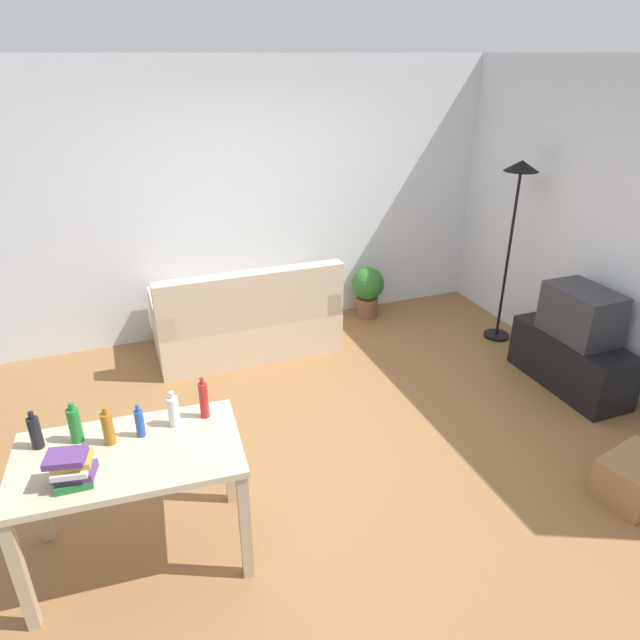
{
  "coord_description": "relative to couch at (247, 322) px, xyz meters",
  "views": [
    {
      "loc": [
        -1.36,
        -3.34,
        2.7
      ],
      "look_at": [
        0.1,
        0.5,
        0.75
      ],
      "focal_mm": 31.74,
      "sensor_mm": 36.0,
      "label": 1
    }
  ],
  "objects": [
    {
      "name": "bottle_clear",
      "position": [
        -0.93,
        -2.13,
        0.55
      ],
      "size": [
        0.07,
        0.07,
        0.22
      ],
      "color": "silver",
      "rests_on": "desk"
    },
    {
      "name": "desk",
      "position": [
        -1.2,
        -2.29,
        0.34
      ],
      "size": [
        1.25,
        0.78,
        0.76
      ],
      "rotation": [
        0.0,
        0.0,
        -0.07
      ],
      "color": "#C6B28E",
      "rests_on": "ground_plane"
    },
    {
      "name": "couch",
      "position": [
        0.0,
        0.0,
        0.0
      ],
      "size": [
        1.74,
        0.84,
        0.92
      ],
      "rotation": [
        0.0,
        0.0,
        3.14
      ],
      "color": "beige",
      "rests_on": "ground_plane"
    },
    {
      "name": "bottle_green",
      "position": [
        -1.45,
        -2.09,
        0.56
      ],
      "size": [
        0.07,
        0.07,
        0.24
      ],
      "color": "#1E722D",
      "rests_on": "desk"
    },
    {
      "name": "tv_stand",
      "position": [
        2.51,
        -1.65,
        -0.07
      ],
      "size": [
        0.44,
        1.1,
        0.48
      ],
      "rotation": [
        0.0,
        0.0,
        1.57
      ],
      "color": "black",
      "rests_on": "ground_plane"
    },
    {
      "name": "bottle_red",
      "position": [
        -0.75,
        -2.11,
        0.57
      ],
      "size": [
        0.05,
        0.05,
        0.26
      ],
      "color": "#AD2323",
      "rests_on": "desk"
    },
    {
      "name": "wall_rear",
      "position": [
        0.26,
        0.61,
        1.04
      ],
      "size": [
        5.2,
        0.1,
        2.7
      ],
      "primitive_type": "cube",
      "color": "silver",
      "rests_on": "ground_plane"
    },
    {
      "name": "bottle_dark",
      "position": [
        -1.65,
        -2.07,
        0.55
      ],
      "size": [
        0.06,
        0.06,
        0.23
      ],
      "color": "black",
      "rests_on": "desk"
    },
    {
      "name": "ground_plane",
      "position": [
        0.26,
        -1.59,
        -0.32
      ],
      "size": [
        5.2,
        4.4,
        0.02
      ],
      "primitive_type": "cube",
      "color": "olive"
    },
    {
      "name": "wall_right",
      "position": [
        2.86,
        -1.59,
        1.04
      ],
      "size": [
        0.1,
        4.4,
        2.7
      ],
      "primitive_type": "cube",
      "color": "silver",
      "rests_on": "ground_plane"
    },
    {
      "name": "tv",
      "position": [
        2.51,
        -1.65,
        0.39
      ],
      "size": [
        0.41,
        0.6,
        0.44
      ],
      "rotation": [
        0.0,
        0.0,
        1.57
      ],
      "color": "#2D2D33",
      "rests_on": "tv_stand"
    },
    {
      "name": "bottle_blue",
      "position": [
        -1.12,
        -2.16,
        0.54
      ],
      "size": [
        0.05,
        0.05,
        0.2
      ],
      "color": "#2347A3",
      "rests_on": "desk"
    },
    {
      "name": "storage_box",
      "position": [
        1.89,
        -2.93,
        -0.16
      ],
      "size": [
        0.54,
        0.44,
        0.3
      ],
      "primitive_type": "cube",
      "rotation": [
        0.0,
        0.0,
        0.22
      ],
      "color": "olive",
      "rests_on": "ground_plane"
    },
    {
      "name": "potted_plant",
      "position": [
        1.45,
        0.31,
        0.02
      ],
      "size": [
        0.36,
        0.36,
        0.57
      ],
      "color": "brown",
      "rests_on": "ground_plane"
    },
    {
      "name": "bottle_amber",
      "position": [
        -1.28,
        -2.17,
        0.55
      ],
      "size": [
        0.06,
        0.06,
        0.23
      ],
      "color": "#9E6019",
      "rests_on": "desk"
    },
    {
      "name": "torchiere_lamp",
      "position": [
        2.51,
        -0.64,
        1.11
      ],
      "size": [
        0.32,
        0.32,
        1.81
      ],
      "color": "black",
      "rests_on": "ground_plane"
    },
    {
      "name": "book_stack",
      "position": [
        -1.46,
        -2.44,
        0.54
      ],
      "size": [
        0.24,
        0.19,
        0.18
      ],
      "color": "#236B33",
      "rests_on": "desk"
    }
  ]
}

